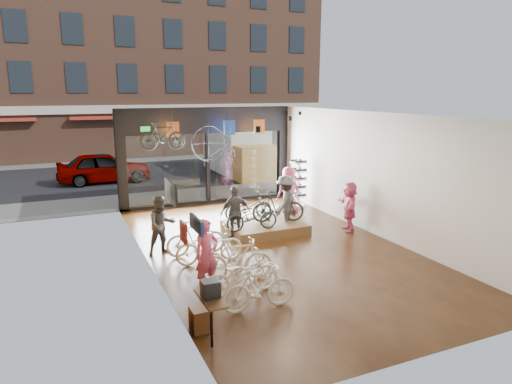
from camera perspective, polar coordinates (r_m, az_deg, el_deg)
ground_plane at (r=13.23m, az=2.10°, el=-7.07°), size 7.00×12.00×0.04m
ceiling at (r=12.48m, az=2.25°, el=9.78°), size 7.00×12.00×0.04m
wall_left at (r=11.65m, az=-13.61°, el=-0.30°), size 0.04×12.00×3.80m
wall_right at (r=14.58m, az=14.73°, el=2.17°), size 0.04×12.00×3.80m
wall_back at (r=7.94m, az=21.62°, el=-6.85°), size 7.00×0.04×3.80m
storefront at (r=18.23m, az=-6.10°, el=4.51°), size 7.00×0.26×3.80m
exit_sign at (r=17.42m, az=-13.67°, el=7.67°), size 0.35×0.06×0.18m
street_road at (r=27.14m, az=-11.81°, el=2.86°), size 30.00×18.00×0.02m
sidewalk_near at (r=19.69m, az=-7.04°, el=-0.36°), size 30.00×2.40×0.12m
sidewalk_far at (r=31.01m, az=-13.38°, el=4.09°), size 30.00×2.00×0.12m
opposite_building at (r=33.26m, az=-14.83°, el=16.57°), size 26.00×5.00×14.00m
street_car at (r=23.59m, az=-18.47°, el=2.92°), size 4.40×1.77×1.50m
box_truck at (r=24.15m, az=-1.73°, el=5.11°), size 2.21×6.64×2.61m
floor_bike_1 at (r=9.52m, az=0.41°, el=-11.85°), size 1.62×0.49×0.97m
floor_bike_2 at (r=10.16m, az=-1.79°, el=-10.28°), size 1.86×0.78×0.95m
floor_bike_3 at (r=10.90m, az=-2.45°, el=-8.40°), size 1.81×0.79×1.05m
floor_bike_4 at (r=12.03m, az=-5.86°, el=-6.67°), size 1.82×0.67×0.95m
floor_bike_5 at (r=12.61m, az=-7.53°, el=-5.70°), size 1.66×0.51×0.99m
display_platform at (r=14.63m, az=1.12°, el=-4.43°), size 2.40×1.80×0.30m
display_bike_left at (r=13.71m, az=-0.52°, el=-3.12°), size 1.63×0.66×0.84m
display_bike_mid at (r=14.58m, az=2.80°, el=-1.83°), size 1.75×0.90×1.01m
display_bike_right at (r=14.91m, az=-0.96°, el=-1.81°), size 1.63×0.59×0.85m
customer_0 at (r=10.37m, az=-6.18°, el=-7.82°), size 0.67×0.52×1.64m
customer_1 at (r=12.79m, az=-11.72°, el=-4.07°), size 0.87×0.72×1.64m
customer_2 at (r=13.83m, az=-2.59°, el=-2.56°), size 0.96×0.40×1.64m
customer_3 at (r=14.71m, az=3.70°, el=-1.36°), size 1.31×1.25×1.79m
customer_4 at (r=16.29m, az=4.10°, el=0.02°), size 0.88×0.58×1.80m
customer_5 at (r=14.90m, az=11.59°, el=-1.77°), size 0.99×1.56×1.60m
sunglasses_rack at (r=17.62m, az=5.29°, el=1.08°), size 0.67×0.61×1.87m
wall_merch at (r=8.57m, az=-8.19°, el=-8.91°), size 0.40×2.40×2.60m
penny_farthing at (r=16.92m, az=-5.05°, el=5.97°), size 1.64×0.06×1.31m
hung_bike at (r=15.83m, az=-11.60°, el=6.86°), size 1.60×0.52×0.95m
jersey_left at (r=16.93m, az=-10.32°, el=7.69°), size 0.45×0.03×0.55m
jersey_mid at (r=17.57m, az=-3.32°, el=8.04°), size 0.45×0.03×0.55m
jersey_right at (r=18.03m, az=0.41°, el=8.17°), size 0.45×0.03×0.55m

